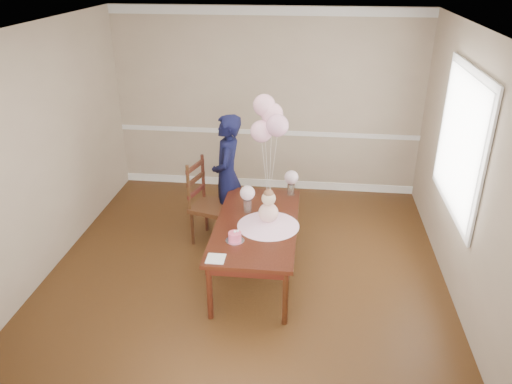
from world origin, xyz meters
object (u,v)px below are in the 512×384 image
(dining_table_top, at_px, (257,225))
(birthday_cake, at_px, (235,237))
(dining_chair_seat, at_px, (212,207))
(woman, at_px, (227,176))

(dining_table_top, xyz_separation_m, birthday_cake, (-0.18, -0.40, 0.07))
(birthday_cake, relative_size, dining_chair_seat, 0.29)
(dining_table_top, height_order, birthday_cake, birthday_cake)
(dining_table_top, distance_m, woman, 1.06)
(birthday_cake, height_order, dining_chair_seat, birthday_cake)
(dining_table_top, height_order, dining_chair_seat, dining_table_top)
(dining_table_top, relative_size, woman, 1.11)
(dining_chair_seat, relative_size, woman, 0.29)
(birthday_cake, bearing_deg, dining_chair_seat, 113.04)
(dining_table_top, relative_size, dining_chair_seat, 3.85)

